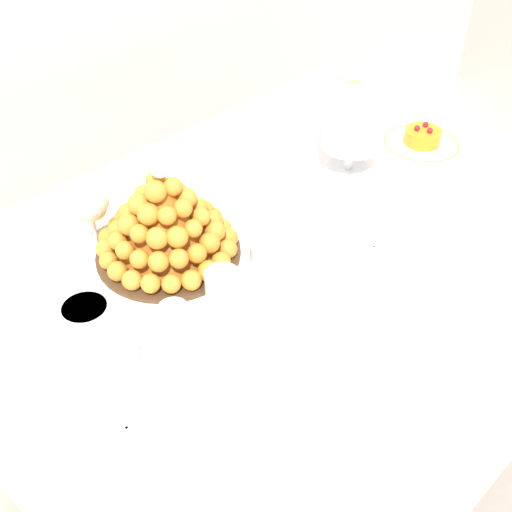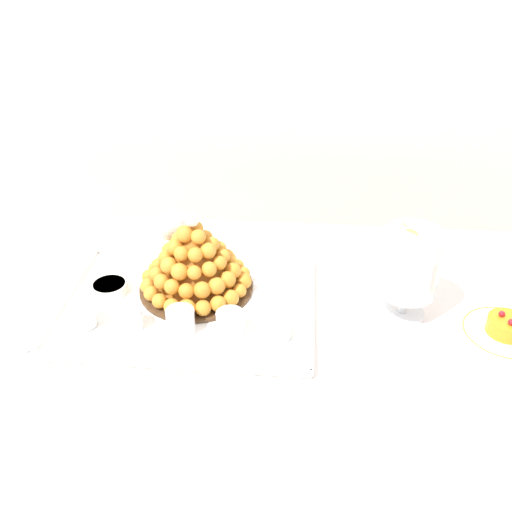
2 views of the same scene
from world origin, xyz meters
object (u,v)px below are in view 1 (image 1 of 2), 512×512
(dessert_cup_mid_left, at_px, (174,318))
(fruit_tart_plate, at_px, (422,140))
(dessert_cup_right, at_px, (304,234))
(wine_glass, at_px, (89,202))
(dessert_cup_centre, at_px, (222,286))
(creme_brulee_ramekin, at_px, (85,311))
(croquembouche, at_px, (165,222))
(serving_tray, at_px, (187,273))
(dessert_cup_mid_right, at_px, (266,257))
(dessert_cup_left, at_px, (120,352))
(macaron_goblet, at_px, (353,117))

(dessert_cup_mid_left, bearing_deg, fruit_tart_plate, 4.03)
(dessert_cup_right, xyz_separation_m, wine_glass, (-0.29, 0.28, 0.08))
(dessert_cup_mid_left, bearing_deg, wine_glass, 82.81)
(dessert_cup_centre, bearing_deg, fruit_tart_plate, 4.64)
(dessert_cup_mid_left, relative_size, creme_brulee_ramekin, 0.59)
(croquembouche, height_order, creme_brulee_ramekin, croquembouche)
(serving_tray, height_order, dessert_cup_mid_left, dessert_cup_mid_left)
(dessert_cup_mid_right, xyz_separation_m, creme_brulee_ramekin, (-0.31, 0.13, -0.01))
(dessert_cup_mid_right, height_order, creme_brulee_ramekin, dessert_cup_mid_right)
(creme_brulee_ramekin, bearing_deg, serving_tray, -9.79)
(croquembouche, bearing_deg, dessert_cup_left, -144.75)
(dessert_cup_right, relative_size, fruit_tart_plate, 0.31)
(dessert_cup_mid_right, xyz_separation_m, dessert_cup_right, (0.10, -0.00, -0.00))
(creme_brulee_ramekin, distance_m, wine_glass, 0.22)
(macaron_goblet, bearing_deg, creme_brulee_ramekin, 178.79)
(dessert_cup_left, height_order, dessert_cup_centre, dessert_cup_left)
(creme_brulee_ramekin, bearing_deg, dessert_cup_mid_right, -22.41)
(croquembouche, xyz_separation_m, dessert_cup_right, (0.21, -0.16, -0.05))
(dessert_cup_left, relative_size, dessert_cup_mid_left, 1.12)
(croquembouche, relative_size, fruit_tart_plate, 1.47)
(serving_tray, distance_m, macaron_goblet, 0.51)
(dessert_cup_right, xyz_separation_m, creme_brulee_ramekin, (-0.41, 0.13, -0.01))
(macaron_goblet, bearing_deg, fruit_tart_plate, -14.27)
(dessert_cup_left, bearing_deg, dessert_cup_mid_left, 0.43)
(dessert_cup_right, bearing_deg, macaron_goblet, 22.23)
(dessert_cup_centre, relative_size, macaron_goblet, 0.27)
(croquembouche, xyz_separation_m, dessert_cup_centre, (-0.01, -0.16, -0.05))
(wine_glass, bearing_deg, serving_tray, -69.14)
(serving_tray, xyz_separation_m, wine_glass, (-0.07, 0.18, 0.10))
(dessert_cup_mid_left, height_order, dessert_cup_mid_right, dessert_cup_mid_right)
(dessert_cup_left, height_order, wine_glass, wine_glass)
(croquembouche, bearing_deg, dessert_cup_right, -37.67)
(dessert_cup_left, bearing_deg, dessert_cup_centre, 0.26)
(dessert_cup_mid_right, relative_size, fruit_tart_plate, 0.33)
(croquembouche, xyz_separation_m, macaron_goblet, (0.49, -0.04, 0.05))
(dessert_cup_right, bearing_deg, serving_tray, 156.21)
(croquembouche, distance_m, dessert_cup_mid_right, 0.20)
(macaron_goblet, bearing_deg, wine_glass, 163.71)
(dessert_cup_centre, relative_size, dessert_cup_mid_right, 1.02)
(dessert_cup_mid_left, relative_size, dessert_cup_mid_right, 0.83)
(dessert_cup_mid_left, height_order, dessert_cup_right, dessert_cup_right)
(dessert_cup_mid_right, bearing_deg, dessert_cup_centre, 179.83)
(wine_glass, bearing_deg, dessert_cup_mid_left, -97.19)
(croquembouche, xyz_separation_m, dessert_cup_mid_left, (-0.12, -0.16, -0.06))
(serving_tray, bearing_deg, creme_brulee_ramekin, 170.21)
(dessert_cup_centre, bearing_deg, wine_glass, 104.98)
(croquembouche, relative_size, macaron_goblet, 1.20)
(dessert_cup_left, distance_m, fruit_tart_plate, 0.93)
(dessert_cup_mid_left, xyz_separation_m, wine_glass, (0.04, 0.28, 0.08))
(dessert_cup_left, xyz_separation_m, fruit_tart_plate, (0.93, 0.06, -0.02))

